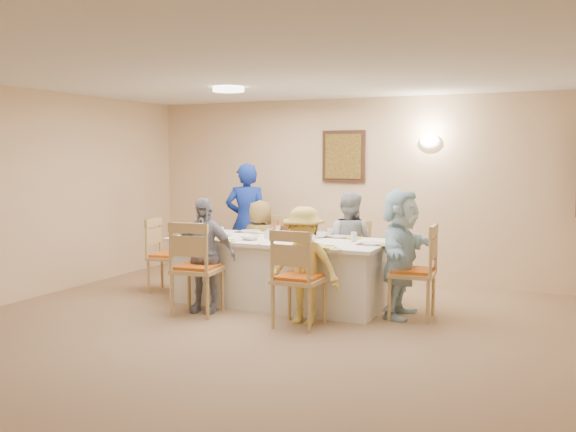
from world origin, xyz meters
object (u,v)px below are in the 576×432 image
at_px(chair_front_right, 299,277).
at_px(diner_back_right, 348,245).
at_px(condiment_ketchup, 278,229).
at_px(chair_back_right, 351,258).
at_px(chair_front_left, 198,267).
at_px(chair_back_left, 264,251).
at_px(chair_left_end, 168,255).
at_px(diner_front_right, 304,265).
at_px(caregiver, 247,222).
at_px(diner_right_end, 400,253).
at_px(chair_right_end, 412,271).
at_px(dining_table, 279,271).
at_px(diner_back_left, 260,244).
at_px(diner_front_left, 203,255).

relative_size(chair_front_right, diner_back_right, 0.78).
bearing_deg(condiment_ketchup, chair_back_right, 50.55).
height_order(chair_front_left, diner_back_right, diner_back_right).
distance_m(chair_back_left, chair_left_end, 1.24).
bearing_deg(diner_front_right, chair_back_left, 127.98).
height_order(chair_back_right, chair_front_left, chair_front_left).
bearing_deg(chair_back_right, diner_back_right, -93.37).
height_order(caregiver, condiment_ketchup, caregiver).
relative_size(diner_front_right, diner_right_end, 0.88).
xyz_separation_m(chair_front_right, chair_left_end, (-2.15, 0.80, -0.03)).
bearing_deg(chair_back_left, chair_back_right, -2.62).
bearing_deg(chair_right_end, diner_right_end, -94.54).
bearing_deg(chair_back_right, chair_front_left, -130.24).
height_order(dining_table, diner_right_end, diner_right_end).
xyz_separation_m(chair_back_left, diner_front_right, (1.20, -1.48, 0.14)).
bearing_deg(condiment_ketchup, chair_right_end, -0.98).
bearing_deg(diner_front_right, chair_right_end, 34.54).
xyz_separation_m(chair_left_end, condiment_ketchup, (1.51, 0.03, 0.40)).
xyz_separation_m(chair_front_left, chair_front_right, (1.20, 0.00, -0.01)).
distance_m(chair_front_right, caregiver, 2.57).
bearing_deg(chair_right_end, chair_back_left, -114.95).
height_order(chair_left_end, condiment_ketchup, condiment_ketchup).
distance_m(chair_back_left, diner_right_end, 2.18).
bearing_deg(diner_back_left, condiment_ketchup, 129.12).
distance_m(dining_table, diner_right_end, 1.45).
xyz_separation_m(diner_front_left, diner_right_end, (2.02, 0.68, 0.05)).
xyz_separation_m(diner_front_right, diner_right_end, (0.82, 0.68, 0.08)).
bearing_deg(diner_front_left, diner_front_right, -8.83).
bearing_deg(condiment_ketchup, diner_front_left, -128.58).
xyz_separation_m(chair_right_end, diner_front_right, (-0.95, -0.68, 0.10)).
height_order(chair_back_left, diner_front_right, diner_front_right).
bearing_deg(caregiver, chair_front_left, 79.55).
height_order(chair_right_end, diner_front_right, diner_front_right).
bearing_deg(condiment_ketchup, dining_table, -37.11).
relative_size(chair_front_left, chair_left_end, 1.10).
bearing_deg(diner_back_right, caregiver, -16.09).
xyz_separation_m(chair_front_left, diner_front_left, (0.00, 0.12, 0.12)).
bearing_deg(chair_front_right, chair_left_end, -20.30).
distance_m(chair_back_right, chair_front_right, 1.60).
height_order(chair_right_end, diner_front_left, diner_front_left).
bearing_deg(chair_front_left, chair_right_end, -167.33).
xyz_separation_m(diner_right_end, caregiver, (-2.47, 1.15, 0.12)).
relative_size(chair_back_right, diner_right_end, 0.66).
distance_m(chair_back_left, diner_back_right, 1.22).
relative_size(chair_left_end, diner_front_left, 0.74).
bearing_deg(chair_left_end, chair_front_left, -139.22).
distance_m(chair_front_left, diner_right_end, 2.18).
xyz_separation_m(chair_front_left, diner_right_end, (2.02, 0.80, 0.17)).
bearing_deg(chair_right_end, diner_back_right, -130.14).
relative_size(dining_table, diner_back_left, 2.19).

